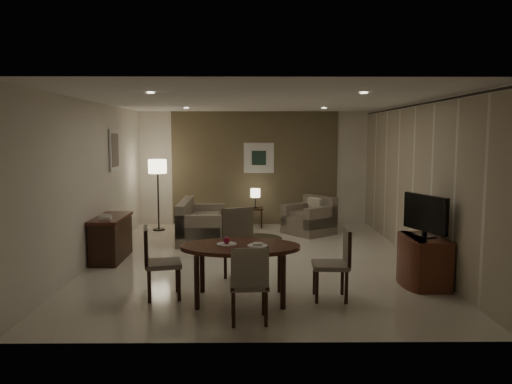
{
  "coord_description": "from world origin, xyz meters",
  "views": [
    {
      "loc": [
        -0.08,
        -8.44,
        2.13
      ],
      "look_at": [
        0.0,
        0.2,
        1.15
      ],
      "focal_mm": 35.0,
      "sensor_mm": 36.0,
      "label": 1
    }
  ],
  "objects_px": {
    "chair_far": "(244,246)",
    "side_table": "(255,218)",
    "dining_table": "(241,273)",
    "chair_near": "(249,283)",
    "armchair": "(309,216)",
    "tv_cabinet": "(425,261)",
    "chair_right": "(330,264)",
    "sofa": "(202,220)",
    "floor_lamp": "(158,195)",
    "console_desk": "(111,238)",
    "chair_left": "(163,263)"
  },
  "relations": [
    {
      "from": "chair_far",
      "to": "side_table",
      "type": "height_order",
      "value": "chair_far"
    },
    {
      "from": "dining_table",
      "to": "chair_near",
      "type": "height_order",
      "value": "chair_near"
    },
    {
      "from": "chair_far",
      "to": "armchair",
      "type": "height_order",
      "value": "chair_far"
    },
    {
      "from": "tv_cabinet",
      "to": "chair_right",
      "type": "xyz_separation_m",
      "value": [
        -1.46,
        -0.62,
        0.12
      ]
    },
    {
      "from": "sofa",
      "to": "armchair",
      "type": "relative_size",
      "value": 1.91
    },
    {
      "from": "dining_table",
      "to": "side_table",
      "type": "relative_size",
      "value": 3.37
    },
    {
      "from": "chair_far",
      "to": "floor_lamp",
      "type": "bearing_deg",
      "value": 94.48
    },
    {
      "from": "console_desk",
      "to": "chair_right",
      "type": "bearing_deg",
      "value": -31.65
    },
    {
      "from": "chair_left",
      "to": "armchair",
      "type": "height_order",
      "value": "chair_left"
    },
    {
      "from": "side_table",
      "to": "armchair",
      "type": "bearing_deg",
      "value": -33.77
    },
    {
      "from": "chair_left",
      "to": "chair_near",
      "type": "bearing_deg",
      "value": -139.54
    },
    {
      "from": "tv_cabinet",
      "to": "sofa",
      "type": "bearing_deg",
      "value": 137.96
    },
    {
      "from": "chair_near",
      "to": "floor_lamp",
      "type": "relative_size",
      "value": 0.57
    },
    {
      "from": "chair_near",
      "to": "chair_left",
      "type": "height_order",
      "value": "chair_left"
    },
    {
      "from": "floor_lamp",
      "to": "chair_right",
      "type": "bearing_deg",
      "value": -57.02
    },
    {
      "from": "chair_right",
      "to": "armchair",
      "type": "bearing_deg",
      "value": 179.55
    },
    {
      "from": "console_desk",
      "to": "dining_table",
      "type": "height_order",
      "value": "console_desk"
    },
    {
      "from": "chair_near",
      "to": "armchair",
      "type": "relative_size",
      "value": 1.0
    },
    {
      "from": "console_desk",
      "to": "side_table",
      "type": "distance_m",
      "value": 3.93
    },
    {
      "from": "chair_far",
      "to": "console_desk",
      "type": "bearing_deg",
      "value": 128.68
    },
    {
      "from": "chair_far",
      "to": "floor_lamp",
      "type": "height_order",
      "value": "floor_lamp"
    },
    {
      "from": "chair_near",
      "to": "armchair",
      "type": "distance_m",
      "value": 5.3
    },
    {
      "from": "chair_right",
      "to": "chair_left",
      "type": "bearing_deg",
      "value": -89.61
    },
    {
      "from": "console_desk",
      "to": "chair_near",
      "type": "height_order",
      "value": "chair_near"
    },
    {
      "from": "sofa",
      "to": "floor_lamp",
      "type": "xyz_separation_m",
      "value": [
        -1.08,
        1.04,
        0.39
      ]
    },
    {
      "from": "dining_table",
      "to": "floor_lamp",
      "type": "relative_size",
      "value": 0.96
    },
    {
      "from": "dining_table",
      "to": "armchair",
      "type": "height_order",
      "value": "armchair"
    },
    {
      "from": "console_desk",
      "to": "floor_lamp",
      "type": "height_order",
      "value": "floor_lamp"
    },
    {
      "from": "chair_left",
      "to": "floor_lamp",
      "type": "xyz_separation_m",
      "value": [
        -0.94,
        4.73,
        0.33
      ]
    },
    {
      "from": "sofa",
      "to": "tv_cabinet",
      "type": "bearing_deg",
      "value": -132.36
    },
    {
      "from": "tv_cabinet",
      "to": "armchair",
      "type": "height_order",
      "value": "armchair"
    },
    {
      "from": "chair_right",
      "to": "armchair",
      "type": "distance_m",
      "value": 4.37
    },
    {
      "from": "dining_table",
      "to": "chair_right",
      "type": "bearing_deg",
      "value": 1.74
    },
    {
      "from": "armchair",
      "to": "side_table",
      "type": "height_order",
      "value": "armchair"
    },
    {
      "from": "sofa",
      "to": "chair_near",
      "type": "bearing_deg",
      "value": -168.09
    },
    {
      "from": "chair_far",
      "to": "dining_table",
      "type": "bearing_deg",
      "value": -113.72
    },
    {
      "from": "tv_cabinet",
      "to": "floor_lamp",
      "type": "xyz_separation_m",
      "value": [
        -4.58,
        4.19,
        0.45
      ]
    },
    {
      "from": "chair_far",
      "to": "floor_lamp",
      "type": "relative_size",
      "value": 0.66
    },
    {
      "from": "sofa",
      "to": "floor_lamp",
      "type": "distance_m",
      "value": 1.55
    },
    {
      "from": "tv_cabinet",
      "to": "armchair",
      "type": "bearing_deg",
      "value": 108.17
    },
    {
      "from": "sofa",
      "to": "chair_right",
      "type": "bearing_deg",
      "value": -151.9
    },
    {
      "from": "chair_left",
      "to": "chair_right",
      "type": "height_order",
      "value": "chair_left"
    },
    {
      "from": "tv_cabinet",
      "to": "dining_table",
      "type": "relative_size",
      "value": 0.58
    },
    {
      "from": "floor_lamp",
      "to": "console_desk",
      "type": "bearing_deg",
      "value": -96.65
    },
    {
      "from": "chair_right",
      "to": "tv_cabinet",
      "type": "bearing_deg",
      "value": 115.47
    },
    {
      "from": "dining_table",
      "to": "chair_far",
      "type": "distance_m",
      "value": 0.88
    },
    {
      "from": "chair_near",
      "to": "sofa",
      "type": "relative_size",
      "value": 0.53
    },
    {
      "from": "chair_near",
      "to": "chair_left",
      "type": "xyz_separation_m",
      "value": [
        -1.13,
        0.86,
        0.02
      ]
    },
    {
      "from": "chair_near",
      "to": "chair_far",
      "type": "height_order",
      "value": "chair_far"
    },
    {
      "from": "console_desk",
      "to": "dining_table",
      "type": "bearing_deg",
      "value": -43.51
    }
  ]
}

